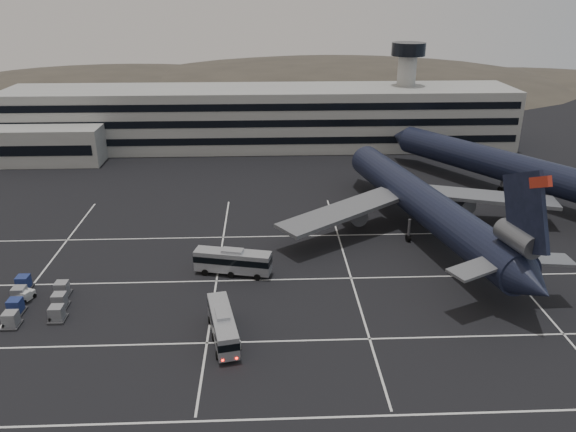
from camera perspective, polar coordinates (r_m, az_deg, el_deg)
The scene contains 11 objects.
ground at distance 71.82m, azimuth -2.70°, elevation -8.06°, with size 260.00×260.00×0.00m, color black.
lane_markings at distance 72.44m, azimuth -1.94°, elevation -7.75°, with size 90.00×55.62×0.01m.
terminal at distance 136.35m, azimuth -3.98°, elevation 9.85°, with size 125.00×26.00×24.00m.
hills at distance 237.57m, azimuth 1.81°, elevation 10.59°, with size 352.00×180.00×44.00m.
trijet_main at distance 88.65m, azimuth 13.79°, elevation 1.16°, with size 46.41×57.29×18.08m.
trijet_far at distance 112.02m, azimuth 21.53°, elevation 4.76°, with size 37.54×51.00×18.08m.
bus_near at distance 63.11m, azimuth -6.65°, elevation -10.86°, with size 4.21×10.14×3.49m.
bus_far at distance 76.19m, azimuth -5.63°, elevation -4.53°, with size 10.69×4.69×3.67m.
tug_a at distance 77.61m, azimuth -25.18°, elevation -7.36°, with size 2.14×2.60×1.45m.
tug_b at distance 62.59m, azimuth -5.73°, elevation -12.47°, with size 2.24×2.79×1.57m.
uld_cluster at distance 75.49m, azimuth -24.26°, elevation -7.82°, with size 9.11×11.25×1.84m.
Camera 1 is at (0.71, -61.95, 36.32)m, focal length 35.00 mm.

